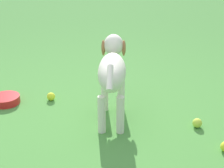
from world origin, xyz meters
The scene contains 5 objects.
ground centered at (0.00, 0.00, 0.00)m, with size 14.00×14.00×0.00m, color #478438.
dog centered at (-0.26, 0.21, 0.37)m, with size 0.81×0.30×0.55m.
tennis_ball_2 centered at (-0.40, -0.33, 0.03)m, with size 0.07×0.07×0.07m, color yellow.
tennis_ball_4 centered at (-0.26, 0.82, 0.03)m, with size 0.07×0.07×0.07m, color #C3D942.
water_bowl centered at (-0.26, -0.66, 0.03)m, with size 0.22×0.22×0.06m, color red.
Camera 1 is at (1.84, 0.75, 1.22)m, focal length 54.07 mm.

